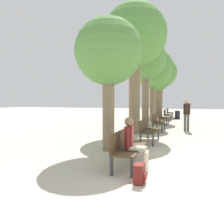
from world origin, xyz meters
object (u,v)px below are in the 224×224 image
Objects in this scene: bench_row_3 at (163,117)px; person_seated at (134,142)px; bench_row_2 at (157,121)px; bench_row_5 at (169,112)px; tree_row_1 at (135,37)px; trash_bin at (177,115)px; tree_row_4 at (158,80)px; pedestrian_near at (187,113)px; tree_row_3 at (152,68)px; bench_row_4 at (167,114)px; backpack at (140,174)px; tree_row_5 at (161,73)px; bench_row_0 at (127,145)px; tree_row_0 at (108,54)px; tree_row_2 at (146,60)px; bench_row_1 at (148,129)px.

bench_row_3 is 10.47m from person_seated.
bench_row_2 is at bearing -90.00° from bench_row_3.
tree_row_1 is at bearing -94.91° from bench_row_5.
bench_row_3 reaches higher than trash_bin.
bench_row_5 is 3.48m from tree_row_4.
tree_row_3 is at bearing 117.44° from pedestrian_near.
bench_row_5 is (0.00, 3.38, 0.00)m from bench_row_4.
bench_row_4 is at bearing 92.14° from backpack.
pedestrian_near is at bearing -77.68° from tree_row_5.
bench_row_0 is 0.42× the size of tree_row_0.
tree_row_5 is 19.24m from person_seated.
person_seated is (1.24, -5.70, -4.11)m from tree_row_1.
tree_row_4 is (0.00, 6.78, -0.68)m from tree_row_2.
tree_row_0 is at bearing -90.00° from tree_row_3.
bench_row_2 is 0.32× the size of tree_row_3.
tree_row_4 is at bearing 95.30° from backpack.
bench_row_2 is 1.00× the size of bench_row_3.
trash_bin is at bearing -15.88° from tree_row_4.
tree_row_2 is 4.45× the size of person_seated.
tree_row_5 is at bearing 93.07° from bench_row_0.
bench_row_4 is 0.28× the size of tree_row_1.
tree_row_3 is at bearing 101.11° from bench_row_2.
tree_row_2 is (-0.99, 5.31, 3.69)m from bench_row_1.
backpack is (1.54, -9.80, -4.03)m from tree_row_2.
bench_row_1 is 0.42× the size of tree_row_0.
bench_row_1 is 4.68× the size of backpack.
pedestrian_near is (1.28, 7.28, 0.32)m from person_seated.
bench_row_0 reaches higher than trash_bin.
tree_row_4 is 16.98m from backpack.
tree_row_1 is 5.12× the size of person_seated.
tree_row_5 is 12.33m from pedestrian_near.
tree_row_2 is at bearing 90.00° from tree_row_0.
backpack is (0.55, -14.64, -0.33)m from bench_row_4.
bench_row_4 is 13.85m from person_seated.
tree_row_2 reaches higher than person_seated.
bench_row_1 is 1.00× the size of bench_row_2.
bench_row_3 is 4.09m from tree_row_2.
tree_row_1 is (-0.99, -4.77, 4.26)m from bench_row_3.
bench_row_5 is 2.47× the size of trash_bin.
bench_row_1 is at bearing -90.00° from bench_row_3.
bench_row_1 is 11.60m from trash_bin.
tree_row_0 is 11.12× the size of backpack.
bench_row_2 is 1.05× the size of pedestrian_near.
bench_row_3 is at bearing 55.76° from tree_row_2.
tree_row_3 reaches higher than bench_row_1.
person_seated is (1.24, -1.73, -2.50)m from tree_row_0.
bench_row_0 is 0.32× the size of tree_row_3.
bench_row_3 is 6.19m from tree_row_4.
tree_row_3 reaches higher than person_seated.
tree_row_3 is (-0.99, 8.43, 3.66)m from bench_row_1.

